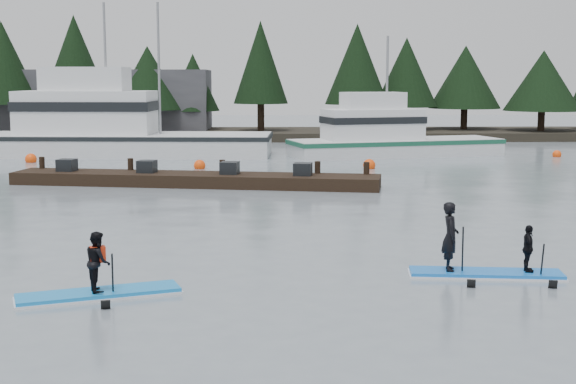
{
  "coord_description": "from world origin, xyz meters",
  "views": [
    {
      "loc": [
        -0.58,
        -16.93,
        4.35
      ],
      "look_at": [
        0.0,
        6.0,
        1.1
      ],
      "focal_mm": 50.0,
      "sensor_mm": 36.0,
      "label": 1
    }
  ],
  "objects_px": {
    "paddleboard_solo": "(98,276)",
    "paddleboard_duo": "(480,253)",
    "fishing_boat_medium": "(390,147)",
    "fishing_boat_large": "(114,143)",
    "floating_dock": "(194,179)"
  },
  "relations": [
    {
      "from": "fishing_boat_large",
      "to": "fishing_boat_medium",
      "type": "bearing_deg",
      "value": 0.86
    },
    {
      "from": "fishing_boat_medium",
      "to": "paddleboard_solo",
      "type": "bearing_deg",
      "value": -124.07
    },
    {
      "from": "fishing_boat_large",
      "to": "fishing_boat_medium",
      "type": "relative_size",
      "value": 1.37
    },
    {
      "from": "fishing_boat_large",
      "to": "paddleboard_solo",
      "type": "bearing_deg",
      "value": -76.65
    },
    {
      "from": "floating_dock",
      "to": "paddleboard_solo",
      "type": "relative_size",
      "value": 4.61
    },
    {
      "from": "fishing_boat_medium",
      "to": "paddleboard_solo",
      "type": "xyz_separation_m",
      "value": [
        -10.37,
        -29.57,
        -0.09
      ]
    },
    {
      "from": "floating_dock",
      "to": "paddleboard_solo",
      "type": "height_order",
      "value": "paddleboard_solo"
    },
    {
      "from": "floating_dock",
      "to": "fishing_boat_medium",
      "type": "bearing_deg",
      "value": 62.05
    },
    {
      "from": "paddleboard_solo",
      "to": "paddleboard_duo",
      "type": "relative_size",
      "value": 0.97
    },
    {
      "from": "fishing_boat_large",
      "to": "paddleboard_solo",
      "type": "xyz_separation_m",
      "value": [
        5.42,
        -30.21,
        -0.3
      ]
    },
    {
      "from": "fishing_boat_large",
      "to": "floating_dock",
      "type": "relative_size",
      "value": 1.12
    },
    {
      "from": "fishing_boat_medium",
      "to": "paddleboard_solo",
      "type": "relative_size",
      "value": 3.79
    },
    {
      "from": "fishing_boat_medium",
      "to": "paddleboard_solo",
      "type": "height_order",
      "value": "fishing_boat_medium"
    },
    {
      "from": "fishing_boat_medium",
      "to": "floating_dock",
      "type": "height_order",
      "value": "fishing_boat_medium"
    },
    {
      "from": "fishing_boat_large",
      "to": "floating_dock",
      "type": "xyz_separation_m",
      "value": [
        5.8,
        -13.3,
        -0.47
      ]
    }
  ]
}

